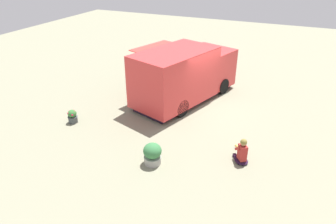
% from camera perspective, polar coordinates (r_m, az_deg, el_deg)
% --- Properties ---
extents(ground_plane, '(40.00, 40.00, 0.00)m').
position_cam_1_polar(ground_plane, '(14.58, 5.99, 1.34)').
color(ground_plane, gray).
extents(food_truck, '(4.09, 5.95, 2.54)m').
position_cam_1_polar(food_truck, '(14.59, 3.03, 6.69)').
color(food_truck, red).
rests_on(food_truck, ground_plane).
extents(person_customer, '(0.68, 0.74, 0.91)m').
position_cam_1_polar(person_customer, '(10.81, 13.40, -7.24)').
color(person_customer, '#28132B').
rests_on(person_customer, ground_plane).
extents(planter_flowering_near, '(0.62, 0.62, 0.76)m').
position_cam_1_polar(planter_flowering_near, '(10.45, -2.87, -7.63)').
color(planter_flowering_near, '#9C9B93').
rests_on(planter_flowering_near, ground_plane).
extents(planter_flowering_far, '(0.40, 0.40, 0.57)m').
position_cam_1_polar(planter_flowering_far, '(13.49, -17.13, -0.76)').
color(planter_flowering_far, '#464C4D').
rests_on(planter_flowering_far, ground_plane).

